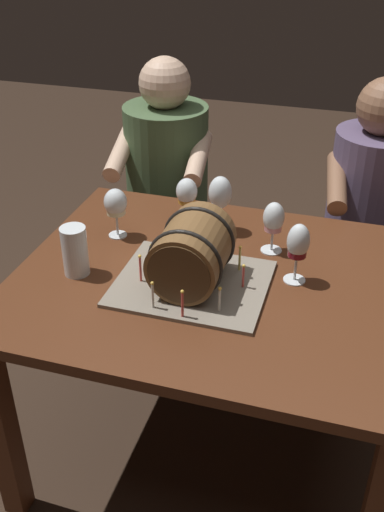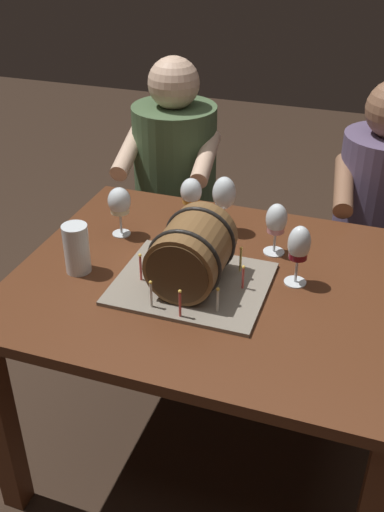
% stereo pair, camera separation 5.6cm
% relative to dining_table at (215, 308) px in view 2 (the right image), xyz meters
% --- Properties ---
extents(ground_plane, '(8.00, 8.00, 0.00)m').
position_rel_dining_table_xyz_m(ground_plane, '(0.00, 0.00, -0.62)').
color(ground_plane, '#332319').
extents(dining_table, '(1.19, 0.95, 0.73)m').
position_rel_dining_table_xyz_m(dining_table, '(0.00, 0.00, 0.00)').
color(dining_table, '#562D19').
rests_on(dining_table, ground).
extents(barrel_cake, '(0.44, 0.36, 0.22)m').
position_rel_dining_table_xyz_m(barrel_cake, '(-0.06, -0.06, 0.21)').
color(barrel_cake, gray).
rests_on(barrel_cake, dining_table).
extents(wine_glass_white, '(0.08, 0.08, 0.17)m').
position_rel_dining_table_xyz_m(wine_glass_white, '(-0.38, 0.15, 0.23)').
color(wine_glass_white, white).
rests_on(wine_glass_white, dining_table).
extents(wine_glass_red, '(0.07, 0.07, 0.19)m').
position_rel_dining_table_xyz_m(wine_glass_red, '(0.23, 0.05, 0.24)').
color(wine_glass_red, white).
rests_on(wine_glass_red, dining_table).
extents(wine_glass_amber, '(0.07, 0.07, 0.17)m').
position_rel_dining_table_xyz_m(wine_glass_amber, '(-0.18, 0.30, 0.22)').
color(wine_glass_amber, white).
rests_on(wine_glass_amber, dining_table).
extents(wine_glass_rose, '(0.07, 0.07, 0.17)m').
position_rel_dining_table_xyz_m(wine_glass_rose, '(0.13, 0.20, 0.22)').
color(wine_glass_rose, white).
rests_on(wine_glass_rose, dining_table).
extents(wine_glass_empty, '(0.08, 0.08, 0.20)m').
position_rel_dining_table_xyz_m(wine_glass_empty, '(-0.06, 0.29, 0.25)').
color(wine_glass_empty, white).
rests_on(wine_glass_empty, dining_table).
extents(beer_pint, '(0.08, 0.08, 0.15)m').
position_rel_dining_table_xyz_m(beer_pint, '(-0.41, -0.10, 0.18)').
color(beer_pint, white).
rests_on(beer_pint, dining_table).
extents(person_seated_left, '(0.42, 0.51, 1.17)m').
position_rel_dining_table_xyz_m(person_seated_left, '(-0.42, 0.78, -0.07)').
color(person_seated_left, '#2A3A24').
rests_on(person_seated_left, ground).
extents(person_seated_right, '(0.41, 0.50, 1.16)m').
position_rel_dining_table_xyz_m(person_seated_right, '(0.42, 0.78, -0.09)').
color(person_seated_right, '#372D40').
rests_on(person_seated_right, ground).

